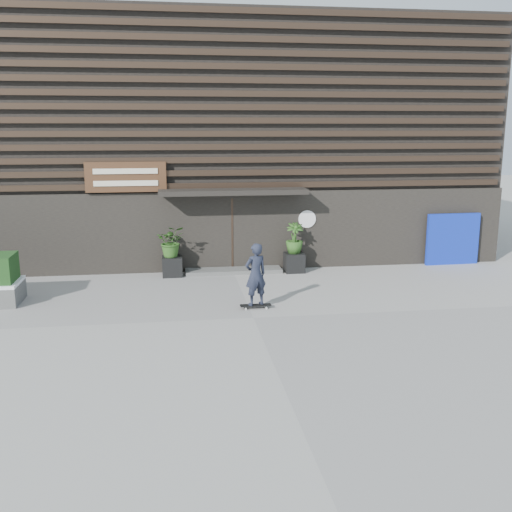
{
  "coord_description": "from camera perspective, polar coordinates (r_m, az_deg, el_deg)",
  "views": [
    {
      "loc": [
        -1.82,
        -13.29,
        4.43
      ],
      "look_at": [
        0.33,
        1.87,
        1.1
      ],
      "focal_mm": 41.29,
      "sensor_mm": 36.0,
      "label": 1
    }
  ],
  "objects": [
    {
      "name": "bamboo_left",
      "position": [
        18.01,
        -8.18,
        1.42
      ],
      "size": [
        0.86,
        0.75,
        0.96
      ],
      "primitive_type": "imported",
      "color": "#2D591E",
      "rests_on": "planter_pot_left"
    },
    {
      "name": "planter_pot_right",
      "position": [
        18.54,
        3.71,
        -0.63
      ],
      "size": [
        0.6,
        0.6,
        0.6
      ],
      "primitive_type": "cube",
      "color": "black",
      "rests_on": "ground"
    },
    {
      "name": "building",
      "position": [
        23.33,
        -3.66,
        11.16
      ],
      "size": [
        18.0,
        11.0,
        8.0
      ],
      "color": "black",
      "rests_on": "ground"
    },
    {
      "name": "planter_pot_left",
      "position": [
        18.17,
        -8.11,
        -1.0
      ],
      "size": [
        0.6,
        0.6,
        0.6
      ],
      "primitive_type": "cube",
      "color": "black",
      "rests_on": "ground"
    },
    {
      "name": "bamboo_right",
      "position": [
        18.39,
        3.75,
        1.74
      ],
      "size": [
        0.54,
        0.54,
        0.96
      ],
      "primitive_type": "imported",
      "color": "#2D591E",
      "rests_on": "planter_pot_right"
    },
    {
      "name": "skateboarder",
      "position": [
        14.6,
        -0.04,
        -1.82
      ],
      "size": [
        0.78,
        0.55,
        1.67
      ],
      "color": "black",
      "rests_on": "ground"
    },
    {
      "name": "entrance_step",
      "position": [
        18.51,
        -2.19,
        -1.4
      ],
      "size": [
        3.0,
        0.8,
        0.12
      ],
      "primitive_type": "cube",
      "color": "#50504E",
      "rests_on": "ground"
    },
    {
      "name": "blue_tarp",
      "position": [
        20.48,
        18.51,
        1.56
      ],
      "size": [
        1.82,
        0.19,
        1.7
      ],
      "primitive_type": "cube",
      "rotation": [
        0.0,
        0.0,
        0.04
      ],
      "color": "#0D23AA",
      "rests_on": "ground"
    },
    {
      "name": "ground",
      "position": [
        14.13,
        -0.26,
        -6.0
      ],
      "size": [
        80.0,
        80.0,
        0.0
      ],
      "primitive_type": "plane",
      "color": "#999591",
      "rests_on": "ground"
    }
  ]
}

